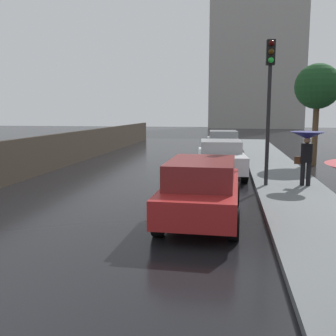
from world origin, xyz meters
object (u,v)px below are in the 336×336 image
object	(u,v)px
car_silver_near_kerb	(223,142)
traffic_light	(270,86)
street_tree_mid	(318,87)
pedestrian_with_umbrella_near	(307,142)
car_red_mid_road	(202,188)
car_white_behind_camera	(220,157)

from	to	relation	value
car_silver_near_kerb	traffic_light	xyz separation A→B (m)	(1.54, -9.40, 2.50)
street_tree_mid	pedestrian_with_umbrella_near	bearing A→B (deg)	-103.85
pedestrian_with_umbrella_near	car_red_mid_road	bearing A→B (deg)	-113.60
pedestrian_with_umbrella_near	street_tree_mid	size ratio (longest dim) A/B	0.37
car_silver_near_kerb	traffic_light	world-z (taller)	traffic_light
car_red_mid_road	car_white_behind_camera	world-z (taller)	car_red_mid_road
car_silver_near_kerb	traffic_light	bearing A→B (deg)	-84.91
pedestrian_with_umbrella_near	car_silver_near_kerb	bearing A→B (deg)	120.49
street_tree_mid	car_white_behind_camera	bearing A→B (deg)	-139.89
pedestrian_with_umbrella_near	car_white_behind_camera	bearing A→B (deg)	152.64
pedestrian_with_umbrella_near	traffic_light	bearing A→B (deg)	-160.54
street_tree_mid	traffic_light	bearing A→B (deg)	-113.91
car_silver_near_kerb	street_tree_mid	size ratio (longest dim) A/B	0.85
car_silver_near_kerb	car_red_mid_road	xyz separation A→B (m)	(-0.24, -13.21, -0.02)
car_white_behind_camera	traffic_light	world-z (taller)	traffic_light
car_red_mid_road	traffic_light	bearing A→B (deg)	66.16
street_tree_mid	car_red_mid_road	bearing A→B (deg)	-114.38
car_red_mid_road	pedestrian_with_umbrella_near	bearing A→B (deg)	53.81
car_silver_near_kerb	pedestrian_with_umbrella_near	size ratio (longest dim) A/B	2.29
car_silver_near_kerb	pedestrian_with_umbrella_near	distance (m)	9.71
car_red_mid_road	street_tree_mid	distance (m)	11.21
traffic_light	car_white_behind_camera	bearing A→B (deg)	121.02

